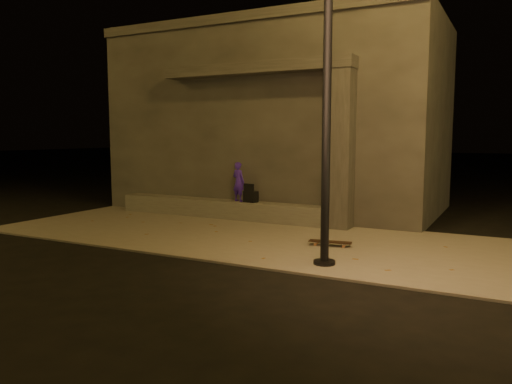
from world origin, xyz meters
The scene contains 10 objects.
ground centered at (0.00, 0.00, 0.00)m, with size 120.00×120.00×0.00m, color black.
sidewalk centered at (0.00, 2.00, 0.02)m, with size 11.00×4.40×0.04m, color slate.
building centered at (-1.00, 6.49, 2.61)m, with size 9.00×5.10×5.22m.
ledge centered at (-1.50, 3.75, 0.27)m, with size 6.00×0.55×0.45m, color #514F4A.
column centered at (1.70, 3.75, 1.84)m, with size 0.55×0.55×3.60m, color #33302E.
canopy centered at (-0.50, 3.80, 3.78)m, with size 5.00×0.70×0.28m, color #33302E.
skateboarder centered at (-0.97, 3.75, 0.99)m, with size 0.37×0.24×1.00m, color #3A1CB6.
backpack centered at (-0.62, 3.75, 0.65)m, with size 0.37×0.28×0.47m.
skateboard centered at (2.15, 1.81, 0.11)m, with size 0.84×0.34×0.09m.
street_lamp_0 centered at (2.52, 0.47, 4.03)m, with size 0.36×0.36×7.10m.
Camera 1 is at (5.24, -7.20, 2.16)m, focal length 35.00 mm.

